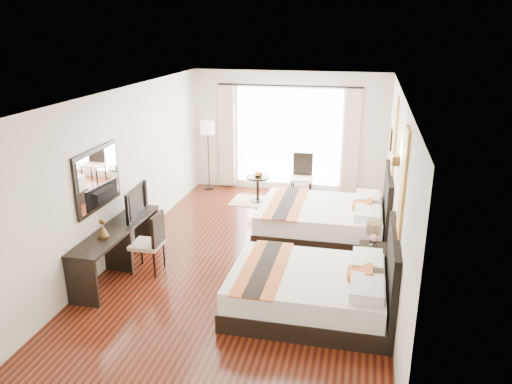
% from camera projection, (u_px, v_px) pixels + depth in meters
% --- Properties ---
extents(floor, '(4.50, 7.50, 0.01)m').
position_uv_depth(floor, '(253.00, 258.00, 8.52)').
color(floor, black).
rests_on(floor, ground).
extents(ceiling, '(4.50, 7.50, 0.02)m').
position_uv_depth(ceiling, '(252.00, 93.00, 7.62)').
color(ceiling, white).
rests_on(ceiling, wall_headboard).
extents(wall_headboard, '(0.01, 7.50, 2.80)m').
position_uv_depth(wall_headboard, '(396.00, 189.00, 7.61)').
color(wall_headboard, silver).
rests_on(wall_headboard, floor).
extents(wall_desk, '(0.01, 7.50, 2.80)m').
position_uv_depth(wall_desk, '(125.00, 171.00, 8.53)').
color(wall_desk, silver).
rests_on(wall_desk, floor).
extents(wall_window, '(4.50, 0.01, 2.80)m').
position_uv_depth(wall_window, '(289.00, 133.00, 11.53)').
color(wall_window, silver).
rests_on(wall_window, floor).
extents(wall_entry, '(4.50, 0.01, 2.80)m').
position_uv_depth(wall_entry, '(162.00, 297.00, 4.61)').
color(wall_entry, silver).
rests_on(wall_entry, floor).
extents(window_glass, '(2.40, 0.02, 2.20)m').
position_uv_depth(window_glass, '(288.00, 137.00, 11.55)').
color(window_glass, white).
rests_on(window_glass, wall_window).
extents(sheer_curtain, '(2.30, 0.02, 2.10)m').
position_uv_depth(sheer_curtain, '(288.00, 138.00, 11.49)').
color(sheer_curtain, white).
rests_on(sheer_curtain, wall_window).
extents(drape_left, '(0.35, 0.14, 2.35)m').
position_uv_depth(drape_left, '(227.00, 136.00, 11.76)').
color(drape_left, tan).
rests_on(drape_left, floor).
extents(drape_right, '(0.35, 0.14, 2.35)m').
position_uv_depth(drape_right, '(352.00, 142.00, 11.16)').
color(drape_right, tan).
rests_on(drape_right, floor).
extents(art_panel_near, '(0.03, 0.50, 1.35)m').
position_uv_depth(art_panel_near, '(403.00, 182.00, 6.14)').
color(art_panel_near, '#943815').
rests_on(art_panel_near, wall_headboard).
extents(art_panel_far, '(0.03, 0.50, 1.35)m').
position_uv_depth(art_panel_far, '(395.00, 137.00, 8.52)').
color(art_panel_far, '#943815').
rests_on(art_panel_far, wall_headboard).
extents(wall_sconce, '(0.10, 0.14, 0.14)m').
position_uv_depth(wall_sconce, '(396.00, 160.00, 7.21)').
color(wall_sconce, '#453118').
rests_on(wall_sconce, wall_headboard).
extents(mirror_frame, '(0.04, 1.25, 0.95)m').
position_uv_depth(mirror_frame, '(98.00, 178.00, 7.62)').
color(mirror_frame, black).
rests_on(mirror_frame, wall_desk).
extents(mirror_glass, '(0.01, 1.12, 0.82)m').
position_uv_depth(mirror_glass, '(99.00, 179.00, 7.62)').
color(mirror_glass, white).
rests_on(mirror_glass, mirror_frame).
extents(bed_near, '(2.22, 1.73, 1.25)m').
position_uv_depth(bed_near, '(314.00, 289.00, 6.87)').
color(bed_near, black).
rests_on(bed_near, floor).
extents(bed_far, '(2.35, 1.83, 1.33)m').
position_uv_depth(bed_far, '(326.00, 219.00, 9.27)').
color(bed_far, black).
rests_on(bed_far, floor).
extents(nightstand, '(0.43, 0.53, 0.51)m').
position_uv_depth(nightstand, '(372.00, 263.00, 7.79)').
color(nightstand, black).
rests_on(nightstand, floor).
extents(table_lamp, '(0.23, 0.23, 0.37)m').
position_uv_depth(table_lamp, '(374.00, 230.00, 7.76)').
color(table_lamp, black).
rests_on(table_lamp, nightstand).
extents(vase, '(0.15, 0.15, 0.15)m').
position_uv_depth(vase, '(373.00, 247.00, 7.59)').
color(vase, black).
rests_on(vase, nightstand).
extents(console_desk, '(0.50, 2.20, 0.76)m').
position_uv_depth(console_desk, '(118.00, 250.00, 7.95)').
color(console_desk, black).
rests_on(console_desk, floor).
extents(television, '(0.18, 0.88, 0.50)m').
position_uv_depth(television, '(132.00, 201.00, 8.25)').
color(television, black).
rests_on(television, console_desk).
extents(bronze_figurine, '(0.19, 0.19, 0.27)m').
position_uv_depth(bronze_figurine, '(103.00, 230.00, 7.43)').
color(bronze_figurine, '#453118').
rests_on(bronze_figurine, console_desk).
extents(desk_chair, '(0.47, 0.47, 1.00)m').
position_uv_depth(desk_chair, '(149.00, 254.00, 7.98)').
color(desk_chair, tan).
rests_on(desk_chair, floor).
extents(floor_lamp, '(0.33, 0.33, 1.64)m').
position_uv_depth(floor_lamp, '(208.00, 132.00, 11.64)').
color(floor_lamp, black).
rests_on(floor_lamp, floor).
extents(side_table, '(0.51, 0.51, 0.58)m').
position_uv_depth(side_table, '(258.00, 189.00, 11.12)').
color(side_table, black).
rests_on(side_table, floor).
extents(fruit_bowl, '(0.23, 0.23, 0.05)m').
position_uv_depth(fruit_bowl, '(258.00, 175.00, 11.01)').
color(fruit_bowl, '#4B301B').
rests_on(fruit_bowl, side_table).
extents(window_chair, '(0.49, 0.49, 1.03)m').
position_uv_depth(window_chair, '(302.00, 185.00, 11.31)').
color(window_chair, tan).
rests_on(window_chair, floor).
extents(jute_rug, '(1.17, 0.83, 0.01)m').
position_uv_depth(jute_rug, '(256.00, 202.00, 11.17)').
color(jute_rug, tan).
rests_on(jute_rug, floor).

